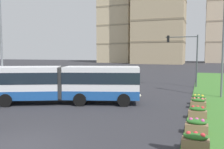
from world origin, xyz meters
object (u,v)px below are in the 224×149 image
at_px(traffic_light_far_right, 187,52).
at_px(flower_planter_0, 195,141).
at_px(flower_planter_4, 199,99).
at_px(car_silver_hatch, 100,77).
at_px(articulated_bus, 67,83).
at_px(flower_planter_2, 198,112).
at_px(streetlight_median, 223,38).
at_px(flower_planter_3, 198,103).
at_px(apartment_tower_west, 118,19).
at_px(flower_planter_1, 197,126).
at_px(streetlight_left, 1,36).
at_px(apartment_tower_westcentre, 159,2).

bearing_deg(traffic_light_far_right, flower_planter_0, -85.45).
height_order(flower_planter_4, traffic_light_far_right, traffic_light_far_right).
bearing_deg(car_silver_hatch, traffic_light_far_right, -3.23).
bearing_deg(articulated_bus, flower_planter_2, -7.17).
height_order(flower_planter_2, streetlight_median, streetlight_median).
bearing_deg(flower_planter_0, traffic_light_far_right, 94.55).
bearing_deg(flower_planter_0, flower_planter_3, 90.00).
distance_m(car_silver_hatch, apartment_tower_west, 83.25).
xyz_separation_m(articulated_bus, traffic_light_far_right, (8.51, 13.40, 2.63)).
relative_size(flower_planter_2, flower_planter_4, 1.00).
distance_m(articulated_bus, flower_planter_4, 10.67).
height_order(articulated_bus, flower_planter_1, articulated_bus).
height_order(car_silver_hatch, flower_planter_0, car_silver_hatch).
xyz_separation_m(car_silver_hatch, streetlight_median, (15.16, -7.14, 4.71)).
distance_m(flower_planter_4, streetlight_median, 6.54).
bearing_deg(streetlight_left, flower_planter_0, -19.17).
distance_m(flower_planter_2, traffic_light_far_right, 15.25).
xyz_separation_m(flower_planter_0, flower_planter_1, (0.00, 2.27, 0.00)).
bearing_deg(flower_planter_0, flower_planter_1, 90.00).
relative_size(flower_planter_4, streetlight_left, 0.11).
bearing_deg(flower_planter_3, flower_planter_2, -90.00).
bearing_deg(flower_planter_0, car_silver_hatch, 122.70).
xyz_separation_m(flower_planter_2, streetlight_median, (1.90, 8.18, 5.03)).
relative_size(apartment_tower_west, apartment_tower_westcentre, 0.82).
relative_size(car_silver_hatch, traffic_light_far_right, 0.72).
height_order(flower_planter_4, streetlight_median, streetlight_median).
relative_size(flower_planter_1, flower_planter_2, 1.00).
xyz_separation_m(traffic_light_far_right, streetlight_median, (3.49, -6.49, 1.17)).
relative_size(flower_planter_1, streetlight_median, 0.11).
distance_m(flower_planter_0, streetlight_left, 17.40).
xyz_separation_m(flower_planter_1, apartment_tower_west, (-37.22, 95.62, 20.07)).
xyz_separation_m(articulated_bus, streetlight_median, (12.00, 6.91, 3.81)).
xyz_separation_m(streetlight_left, apartment_tower_west, (-21.50, 92.43, 14.99)).
bearing_deg(apartment_tower_west, flower_planter_2, -68.10).
bearing_deg(traffic_light_far_right, articulated_bus, -122.41).
height_order(car_silver_hatch, apartment_tower_westcentre, apartment_tower_westcentre).
bearing_deg(articulated_bus, flower_planter_4, 17.59).
distance_m(flower_planter_1, flower_planter_4, 7.53).
height_order(articulated_bus, car_silver_hatch, articulated_bus).
relative_size(car_silver_hatch, flower_planter_2, 4.12).
bearing_deg(traffic_light_far_right, car_silver_hatch, 176.77).
distance_m(car_silver_hatch, flower_planter_2, 20.27).
xyz_separation_m(flower_planter_4, streetlight_left, (-15.72, -4.33, 5.08)).
bearing_deg(streetlight_left, articulated_bus, 11.40).
bearing_deg(articulated_bus, streetlight_left, -168.60).
distance_m(flower_planter_3, flower_planter_4, 1.44).
distance_m(streetlight_median, apartment_tower_west, 94.22).
relative_size(flower_planter_3, flower_planter_4, 1.00).
xyz_separation_m(flower_planter_1, flower_planter_2, (0.00, 3.05, 0.00)).
relative_size(articulated_bus, flower_planter_2, 10.77).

